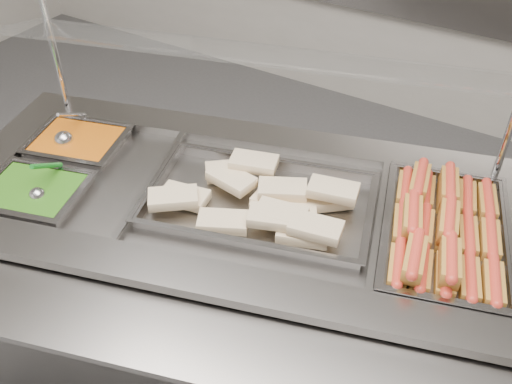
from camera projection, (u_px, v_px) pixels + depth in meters
The scene contains 11 objects.
steam_counter at pixel (243, 290), 1.90m from camera, with size 1.86×1.21×0.82m.
tray_rail at pixel (185, 335), 1.31m from camera, with size 1.65×0.77×0.05m.
sneeze_guard at pixel (258, 57), 1.57m from camera, with size 1.52×0.68×0.40m.
pan_hotdogs at pixel (443, 240), 1.55m from camera, with size 0.44×0.57×0.09m.
pan_wraps at pixel (259, 205), 1.64m from camera, with size 0.70×0.53×0.06m.
pan_beans at pixel (79, 149), 1.87m from camera, with size 0.33×0.29×0.09m.
pan_peas at pixel (36, 200), 1.67m from camera, with size 0.33×0.29×0.09m.
hotdogs_in_buns at pixel (442, 229), 1.52m from camera, with size 0.39×0.52×0.11m.
tortilla_wraps at pixel (265, 200), 1.60m from camera, with size 0.55×0.39×0.09m.
ladle at pixel (65, 139), 1.84m from camera, with size 0.08×0.17×0.13m.
serving_spoon at pixel (39, 190), 1.64m from camera, with size 0.07×0.16×0.13m.
Camera 1 is at (0.75, -0.59, 1.87)m, focal length 40.00 mm.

